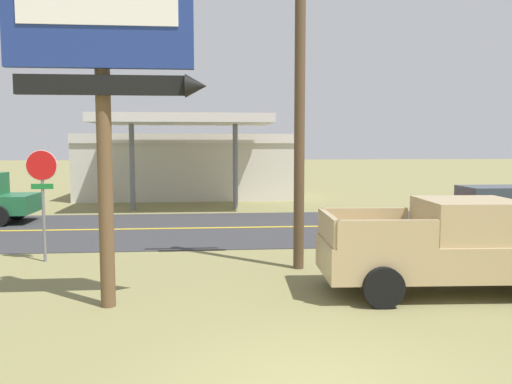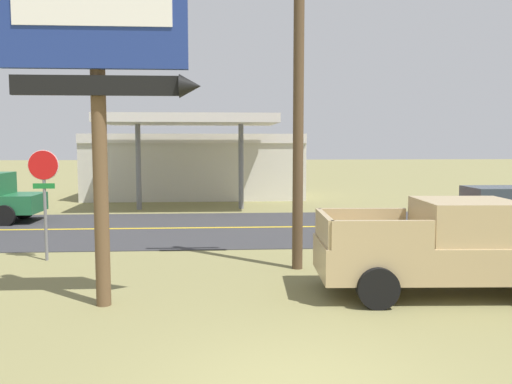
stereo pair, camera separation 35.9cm
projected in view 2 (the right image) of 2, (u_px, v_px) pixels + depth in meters
name	position (u px, v px, depth m)	size (l,w,h in m)	color
road_asphalt	(247.00, 228.00, 19.51)	(140.00, 8.00, 0.02)	#333335
road_centre_line	(247.00, 227.00, 19.51)	(126.00, 0.20, 0.01)	gold
motel_sign	(99.00, 46.00, 9.67)	(3.61, 0.54, 6.98)	brown
stop_sign	(44.00, 185.00, 13.94)	(0.80, 0.08, 2.95)	slate
utility_pole	(298.00, 91.00, 12.83)	(2.12, 0.26, 8.12)	brown
gas_station	(196.00, 163.00, 30.46)	(12.00, 11.50, 4.40)	beige
pickup_tan_parked_on_lawn	(447.00, 248.00, 10.96)	(5.29, 2.44, 1.96)	tan
car_red_near_lane	(495.00, 211.00, 17.99)	(4.20, 2.00, 1.64)	red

